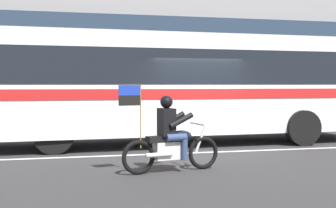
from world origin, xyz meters
The scene contains 6 objects.
ground_plane centered at (0.00, 0.00, 0.00)m, with size 60.00×60.00×0.00m, color #2B2B2D.
sidewalk_curb centered at (0.00, 5.10, 0.07)m, with size 28.00×3.80×0.15m, color #A39E93.
lane_center_stripe centered at (0.00, -0.60, 0.00)m, with size 26.60×0.14×0.01m, color silver.
transit_bus centered at (-0.13, 1.19, 1.88)m, with size 12.17×3.02×3.22m.
motorcycle_with_rider centered at (-1.47, -2.86, 0.67)m, with size 2.17×0.74×1.78m.
fire_hydrant centered at (0.69, 4.32, 0.52)m, with size 0.22×0.30×0.75m.
Camera 1 is at (-3.47, -11.43, 1.79)m, focal length 46.36 mm.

